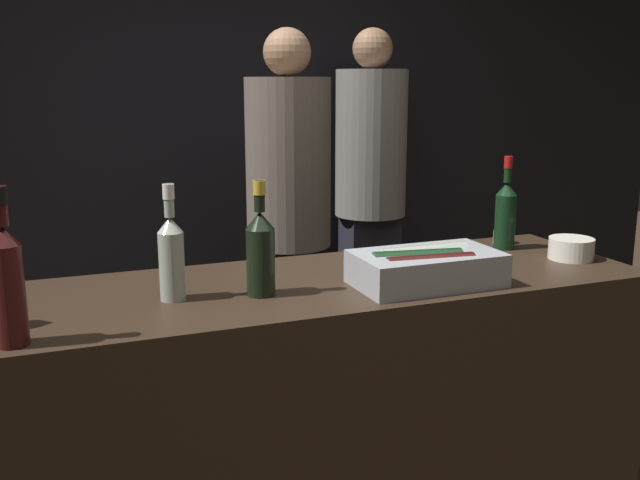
{
  "coord_description": "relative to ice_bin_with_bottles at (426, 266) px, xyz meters",
  "views": [
    {
      "loc": [
        -0.78,
        -1.64,
        1.57
      ],
      "look_at": [
        0.0,
        0.36,
        1.09
      ],
      "focal_mm": 40.0,
      "sensor_mm": 36.0,
      "label": 1
    }
  ],
  "objects": [
    {
      "name": "white_wine_bottle",
      "position": [
        -0.73,
        0.13,
        0.08
      ],
      "size": [
        0.07,
        0.07,
        0.33
      ],
      "color": "#9EA899",
      "rests_on": "bar_counter"
    },
    {
      "name": "red_wine_bottle_burgundy",
      "position": [
        0.5,
        0.31,
        0.08
      ],
      "size": [
        0.08,
        0.08,
        0.34
      ],
      "color": "black",
      "rests_on": "bar_counter"
    },
    {
      "name": "candle_votive",
      "position": [
        0.55,
        0.39,
        -0.03
      ],
      "size": [
        0.07,
        0.07,
        0.05
      ],
      "color": "silver",
      "rests_on": "bar_counter"
    },
    {
      "name": "bar_counter",
      "position": [
        -0.27,
        0.16,
        -0.54
      ],
      "size": [
        2.04,
        0.65,
        0.97
      ],
      "color": "#2D2116",
      "rests_on": "ground_plane"
    },
    {
      "name": "person_in_hoodie",
      "position": [
        -0.02,
        1.22,
        -0.02
      ],
      "size": [
        0.38,
        0.38,
        1.79
      ],
      "rotation": [
        0.0,
        0.0,
        -2.32
      ],
      "color": "black",
      "rests_on": "ground_plane"
    },
    {
      "name": "person_blond_tee",
      "position": [
        0.6,
        1.65,
        0.0
      ],
      "size": [
        0.38,
        0.38,
        1.83
      ],
      "rotation": [
        0.0,
        0.0,
        -2.19
      ],
      "color": "black",
      "rests_on": "ground_plane"
    },
    {
      "name": "champagne_bottle",
      "position": [
        -0.49,
        0.08,
        0.08
      ],
      "size": [
        0.08,
        0.08,
        0.33
      ],
      "color": "black",
      "rests_on": "bar_counter"
    },
    {
      "name": "bowl_white",
      "position": [
        0.63,
        0.1,
        -0.02
      ],
      "size": [
        0.15,
        0.15,
        0.07
      ],
      "color": "silver",
      "rests_on": "bar_counter"
    },
    {
      "name": "ice_bin_with_bottles",
      "position": [
        0.0,
        0.0,
        0.0
      ],
      "size": [
        0.43,
        0.25,
        0.11
      ],
      "color": "#9EA0A5",
      "rests_on": "bar_counter"
    },
    {
      "name": "red_wine_bottle_black_foil",
      "position": [
        -1.14,
        -0.09,
        0.1
      ],
      "size": [
        0.07,
        0.07,
        0.37
      ],
      "color": "#380F0F",
      "rests_on": "bar_counter"
    },
    {
      "name": "wine_glass",
      "position": [
        -1.17,
        0.05,
        0.06
      ],
      "size": [
        0.07,
        0.07,
        0.16
      ],
      "color": "silver",
      "rests_on": "bar_counter"
    },
    {
      "name": "wall_back_chalkboard",
      "position": [
        -0.27,
        2.1,
        0.38
      ],
      "size": [
        6.4,
        0.06,
        2.8
      ],
      "color": "black",
      "rests_on": "ground_plane"
    }
  ]
}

